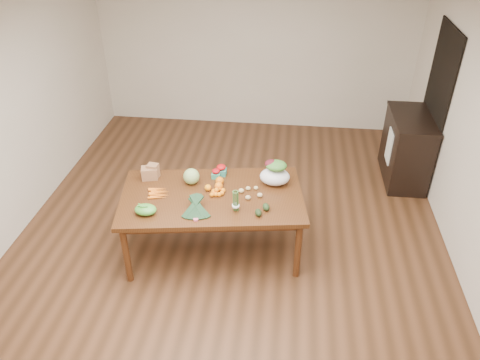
# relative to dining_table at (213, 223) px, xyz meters

# --- Properties ---
(floor) EXTENTS (6.00, 6.00, 0.00)m
(floor) POSITION_rel_dining_table_xyz_m (0.15, 0.29, -0.38)
(floor) COLOR #58341E
(floor) RESTS_ON ground
(room_walls) EXTENTS (5.02, 6.02, 2.70)m
(room_walls) POSITION_rel_dining_table_xyz_m (0.15, 0.29, 0.97)
(room_walls) COLOR silver
(room_walls) RESTS_ON floor
(dining_table) EXTENTS (2.06, 1.35, 0.75)m
(dining_table) POSITION_rel_dining_table_xyz_m (0.00, 0.00, 0.00)
(dining_table) COLOR #462610
(dining_table) RESTS_ON floor
(doorway_dark) EXTENTS (0.02, 1.00, 2.10)m
(doorway_dark) POSITION_rel_dining_table_xyz_m (2.63, 1.89, 0.68)
(doorway_dark) COLOR black
(doorway_dark) RESTS_ON floor
(cabinet) EXTENTS (0.52, 1.02, 0.94)m
(cabinet) POSITION_rel_dining_table_xyz_m (2.37, 1.81, 0.10)
(cabinet) COLOR black
(cabinet) RESTS_ON floor
(dish_towel) EXTENTS (0.02, 0.28, 0.45)m
(dish_towel) POSITION_rel_dining_table_xyz_m (2.11, 1.69, 0.18)
(dish_towel) COLOR white
(dish_towel) RESTS_ON cabinet
(paper_bag) EXTENTS (0.26, 0.23, 0.17)m
(paper_bag) POSITION_rel_dining_table_xyz_m (-0.74, 0.25, 0.46)
(paper_bag) COLOR #9C6E46
(paper_bag) RESTS_ON dining_table
(cabbage) EXTENTS (0.18, 0.18, 0.18)m
(cabbage) POSITION_rel_dining_table_xyz_m (-0.26, 0.20, 0.46)
(cabbage) COLOR #A1B96B
(cabbage) RESTS_ON dining_table
(strawberry_basket_a) EXTENTS (0.11, 0.11, 0.09)m
(strawberry_basket_a) POSITION_rel_dining_table_xyz_m (-0.01, 0.35, 0.42)
(strawberry_basket_a) COLOR #B30B19
(strawberry_basket_a) RESTS_ON dining_table
(strawberry_basket_b) EXTENTS (0.12, 0.12, 0.10)m
(strawberry_basket_b) POSITION_rel_dining_table_xyz_m (0.04, 0.42, 0.42)
(strawberry_basket_b) COLOR red
(strawberry_basket_b) RESTS_ON dining_table
(orange_a) EXTENTS (0.07, 0.07, 0.07)m
(orange_a) POSITION_rel_dining_table_xyz_m (-0.06, 0.08, 0.41)
(orange_a) COLOR #FFA10F
(orange_a) RESTS_ON dining_table
(orange_b) EXTENTS (0.09, 0.09, 0.09)m
(orange_b) POSITION_rel_dining_table_xyz_m (0.05, 0.22, 0.42)
(orange_b) COLOR orange
(orange_b) RESTS_ON dining_table
(orange_c) EXTENTS (0.09, 0.09, 0.09)m
(orange_c) POSITION_rel_dining_table_xyz_m (0.06, 0.12, 0.42)
(orange_c) COLOR orange
(orange_c) RESTS_ON dining_table
(mandarin_cluster) EXTENTS (0.21, 0.21, 0.08)m
(mandarin_cluster) POSITION_rel_dining_table_xyz_m (0.05, 0.03, 0.42)
(mandarin_cluster) COLOR orange
(mandarin_cluster) RESTS_ON dining_table
(carrots) EXTENTS (0.25, 0.25, 0.03)m
(carrots) POSITION_rel_dining_table_xyz_m (-0.56, -0.04, 0.39)
(carrots) COLOR #FF6115
(carrots) RESTS_ON dining_table
(snap_pea_bag) EXTENTS (0.22, 0.17, 0.10)m
(snap_pea_bag) POSITION_rel_dining_table_xyz_m (-0.60, -0.39, 0.42)
(snap_pea_bag) COLOR #4B9733
(snap_pea_bag) RESTS_ON dining_table
(kale_bunch) EXTENTS (0.38, 0.44, 0.16)m
(kale_bunch) POSITION_rel_dining_table_xyz_m (-0.10, -0.34, 0.45)
(kale_bunch) COLOR black
(kale_bunch) RESTS_ON dining_table
(asparagus_bundle) EXTENTS (0.10, 0.13, 0.26)m
(asparagus_bundle) POSITION_rel_dining_table_xyz_m (0.29, -0.24, 0.50)
(asparagus_bundle) COLOR #416F32
(asparagus_bundle) RESTS_ON dining_table
(potato_a) EXTENTS (0.06, 0.05, 0.05)m
(potato_a) POSITION_rel_dining_table_xyz_m (0.30, 0.08, 0.40)
(potato_a) COLOR #DCC07F
(potato_a) RESTS_ON dining_table
(potato_b) EXTENTS (0.06, 0.05, 0.05)m
(potato_b) POSITION_rel_dining_table_xyz_m (0.39, -0.03, 0.40)
(potato_b) COLOR tan
(potato_b) RESTS_ON dining_table
(potato_c) EXTENTS (0.05, 0.04, 0.04)m
(potato_c) POSITION_rel_dining_table_xyz_m (0.46, 0.16, 0.40)
(potato_c) COLOR #D6C47B
(potato_c) RESTS_ON dining_table
(potato_d) EXTENTS (0.05, 0.05, 0.04)m
(potato_d) POSITION_rel_dining_table_xyz_m (0.37, 0.14, 0.40)
(potato_d) COLOR tan
(potato_d) RESTS_ON dining_table
(potato_e) EXTENTS (0.06, 0.05, 0.05)m
(potato_e) POSITION_rel_dining_table_xyz_m (0.51, 0.03, 0.40)
(potato_e) COLOR tan
(potato_e) RESTS_ON dining_table
(avocado_a) EXTENTS (0.09, 0.11, 0.07)m
(avocado_a) POSITION_rel_dining_table_xyz_m (0.52, -0.29, 0.41)
(avocado_a) COLOR black
(avocado_a) RESTS_ON dining_table
(avocado_b) EXTENTS (0.10, 0.12, 0.07)m
(avocado_b) POSITION_rel_dining_table_xyz_m (0.59, -0.19, 0.41)
(avocado_b) COLOR black
(avocado_b) RESTS_ON dining_table
(salad_bag) EXTENTS (0.36, 0.30, 0.25)m
(salad_bag) POSITION_rel_dining_table_xyz_m (0.65, 0.30, 0.50)
(salad_bag) COLOR white
(salad_bag) RESTS_ON dining_table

